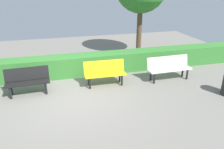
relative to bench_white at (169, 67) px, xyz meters
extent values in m
plane|color=gray|center=(3.63, 0.63, -0.48)|extent=(17.18, 17.18, 0.00)
cube|color=white|center=(0.00, 0.08, -0.07)|extent=(1.65, 0.45, 0.05)
cube|color=white|center=(0.00, -0.11, 0.17)|extent=(1.65, 0.16, 0.42)
cylinder|color=black|center=(-0.68, 0.21, -0.29)|extent=(0.07, 0.07, 0.39)
cylinder|color=black|center=(-0.67, -0.09, -0.29)|extent=(0.07, 0.07, 0.39)
cylinder|color=black|center=(0.67, 0.24, -0.29)|extent=(0.07, 0.07, 0.39)
cylinder|color=black|center=(0.67, -0.06, -0.29)|extent=(0.07, 0.07, 0.39)
cube|color=yellow|center=(2.40, -0.07, -0.07)|extent=(1.44, 0.46, 0.05)
cube|color=yellow|center=(2.40, -0.26, 0.17)|extent=(1.43, 0.15, 0.42)
cylinder|color=black|center=(1.84, 0.09, -0.29)|extent=(0.07, 0.07, 0.39)
cylinder|color=black|center=(1.83, -0.21, -0.29)|extent=(0.07, 0.07, 0.39)
cylinder|color=black|center=(2.97, 0.07, -0.29)|extent=(0.07, 0.07, 0.39)
cylinder|color=black|center=(2.96, -0.23, -0.29)|extent=(0.07, 0.07, 0.39)
cube|color=black|center=(4.95, -0.04, -0.07)|extent=(1.38, 0.48, 0.05)
cube|color=black|center=(4.96, -0.23, 0.17)|extent=(1.37, 0.20, 0.42)
cylinder|color=black|center=(4.41, 0.08, -0.29)|extent=(0.07, 0.07, 0.39)
cylinder|color=black|center=(4.43, -0.22, -0.29)|extent=(0.07, 0.07, 0.39)
cylinder|color=black|center=(5.47, 0.13, -0.29)|extent=(0.07, 0.07, 0.39)
cylinder|color=black|center=(5.49, -0.17, -0.29)|extent=(0.07, 0.07, 0.39)
cube|color=#387F33|center=(2.51, -1.34, -0.10)|extent=(13.18, 0.74, 0.78)
cylinder|color=brown|center=(-0.07, -3.22, 0.76)|extent=(0.24, 0.24, 2.49)
camera|label=1|loc=(4.02, 6.82, 2.87)|focal=35.40mm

